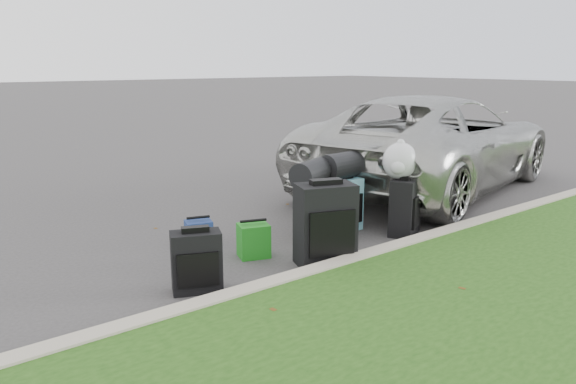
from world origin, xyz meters
TOP-DOWN VIEW (x-y plane):
  - ground at (0.00, 0.00)m, footprint 120.00×120.00m
  - curb at (0.00, -1.00)m, footprint 120.00×0.18m
  - suv at (3.37, 0.89)m, footprint 5.79×3.64m
  - suitcase_small_black at (-1.67, -0.49)m, footprint 0.49×0.39m
  - suitcase_large_black_left at (-0.33, -0.68)m, footprint 0.65×0.52m
  - suitcase_olive at (0.18, -0.02)m, footprint 0.45×0.28m
  - suitcase_teal at (0.63, 0.07)m, footprint 0.46×0.30m
  - suitcase_large_black_right at (1.07, -0.52)m, footprint 0.52×0.43m
  - tote_green at (-0.76, -0.06)m, footprint 0.37×0.34m
  - tote_navy at (-1.06, 0.56)m, footprint 0.33×0.29m
  - duffel_left at (0.13, 0.06)m, footprint 0.61×0.47m
  - duffel_right at (0.64, 0.09)m, footprint 0.58×0.36m
  - trash_bag at (1.03, -0.45)m, footprint 0.41×0.41m

SIDE VIEW (x-z plane):
  - ground at x=0.00m, z-range 0.00..0.00m
  - curb at x=0.00m, z-range 0.00..0.15m
  - tote_navy at x=-1.06m, z-range 0.00..0.30m
  - tote_green at x=-0.76m, z-range 0.00..0.35m
  - suitcase_small_black at x=-1.67m, z-range 0.00..0.54m
  - suitcase_olive at x=0.18m, z-range 0.00..0.62m
  - suitcase_teal at x=0.63m, z-range 0.00..0.63m
  - suitcase_large_black_right at x=1.07m, z-range 0.00..0.67m
  - suitcase_large_black_left at x=-0.33m, z-range 0.00..0.82m
  - suv at x=3.37m, z-range 0.00..1.49m
  - duffel_left at x=0.13m, z-range 0.62..0.91m
  - duffel_right at x=0.64m, z-range 0.63..0.94m
  - trash_bag at x=1.03m, z-range 0.67..1.08m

